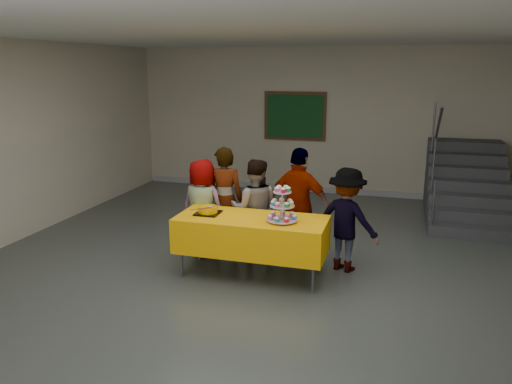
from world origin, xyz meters
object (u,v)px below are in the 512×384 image
(schoolchild_b, at_px, (224,200))
(schoolchild_d, at_px, (299,205))
(schoolchild_c, at_px, (255,209))
(bear_cake, at_px, (208,209))
(schoolchild_e, at_px, (347,220))
(noticeboard, at_px, (295,116))
(schoolchild_a, at_px, (203,208))
(cupcake_stand, at_px, (282,207))
(staircase, at_px, (465,188))
(bake_table, at_px, (252,234))

(schoolchild_b, height_order, schoolchild_d, schoolchild_d)
(schoolchild_b, bearing_deg, schoolchild_c, 149.35)
(bear_cake, distance_m, schoolchild_d, 1.25)
(schoolchild_e, xyz_separation_m, noticeboard, (-1.56, 4.02, 0.92))
(schoolchild_c, xyz_separation_m, noticeboard, (-0.30, 3.94, 0.90))
(schoolchild_c, relative_size, schoolchild_e, 1.03)
(bear_cake, height_order, schoolchild_a, schoolchild_a)
(cupcake_stand, bearing_deg, staircase, 56.83)
(schoolchild_b, relative_size, staircase, 0.63)
(cupcake_stand, bearing_deg, noticeboard, 100.38)
(bake_table, xyz_separation_m, bear_cake, (-0.58, 0.00, 0.27))
(schoolchild_b, bearing_deg, cupcake_stand, 126.02)
(bake_table, relative_size, noticeboard, 1.45)
(schoolchild_e, bearing_deg, bake_table, 45.66)
(bake_table, xyz_separation_m, cupcake_stand, (0.40, -0.06, 0.40))
(schoolchild_a, relative_size, noticeboard, 1.05)
(schoolchild_a, bearing_deg, schoolchild_b, -128.88)
(schoolchild_d, bearing_deg, bake_table, 69.20)
(schoolchild_a, bearing_deg, bear_cake, 129.70)
(cupcake_stand, xyz_separation_m, schoolchild_c, (-0.55, 0.68, -0.26))
(schoolchild_c, height_order, staircase, staircase)
(bear_cake, xyz_separation_m, schoolchild_e, (1.70, 0.53, -0.15))
(schoolchild_b, height_order, noticeboard, noticeboard)
(bake_table, relative_size, bear_cake, 5.25)
(cupcake_stand, distance_m, noticeboard, 4.73)
(schoolchild_e, bearing_deg, schoolchild_b, 13.30)
(bake_table, xyz_separation_m, schoolchild_d, (0.46, 0.69, 0.23))
(cupcake_stand, height_order, staircase, staircase)
(schoolchild_a, bearing_deg, noticeboard, -85.50)
(schoolchild_b, bearing_deg, bear_cake, 77.52)
(cupcake_stand, height_order, schoolchild_d, schoolchild_d)
(bake_table, distance_m, staircase, 4.70)
(bake_table, height_order, schoolchild_c, schoolchild_c)
(schoolchild_a, height_order, schoolchild_d, schoolchild_d)
(bake_table, xyz_separation_m, noticeboard, (-0.44, 4.55, 1.04))
(cupcake_stand, relative_size, bear_cake, 1.24)
(schoolchild_b, relative_size, schoolchild_e, 1.12)
(staircase, relative_size, noticeboard, 1.85)
(cupcake_stand, relative_size, schoolchild_a, 0.33)
(schoolchild_e, relative_size, staircase, 0.57)
(schoolchild_a, relative_size, schoolchild_c, 0.98)
(bake_table, xyz_separation_m, schoolchild_e, (1.12, 0.53, 0.12))
(staircase, bearing_deg, schoolchild_a, -139.65)
(schoolchild_b, xyz_separation_m, staircase, (3.50, 2.97, -0.27))
(schoolchild_e, height_order, staircase, staircase)
(schoolchild_b, bearing_deg, schoolchild_d, 161.07)
(bake_table, height_order, bear_cake, bear_cake)
(bear_cake, bearing_deg, schoolchild_a, 119.02)
(bear_cake, height_order, schoolchild_d, schoolchild_d)
(cupcake_stand, relative_size, noticeboard, 0.34)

